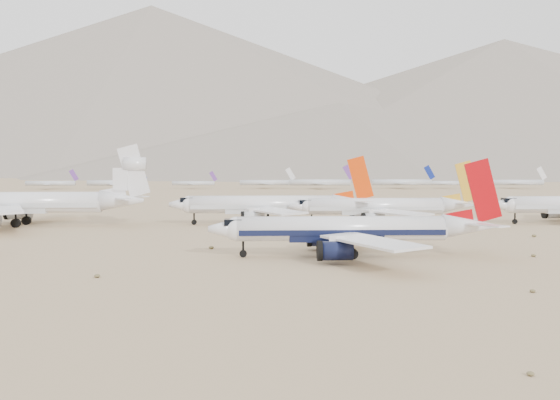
% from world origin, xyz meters
% --- Properties ---
extents(ground, '(7000.00, 7000.00, 0.00)m').
position_xyz_m(ground, '(0.00, 0.00, 0.00)').
color(ground, '#8A6E50').
rests_on(ground, ground).
extents(main_airliner, '(47.10, 46.00, 16.62)m').
position_xyz_m(main_airliner, '(-5.76, 3.43, 4.57)').
color(main_airliner, white).
rests_on(main_airliner, ground).
extents(row2_gold_tail, '(47.48, 46.43, 16.90)m').
position_xyz_m(row2_gold_tail, '(11.40, 60.38, 4.73)').
color(row2_gold_tail, white).
rests_on(row2_gold_tail, ground).
extents(row2_orange_tail, '(50.91, 49.80, 18.16)m').
position_xyz_m(row2_orange_tail, '(-17.90, 63.23, 5.10)').
color(row2_orange_tail, white).
rests_on(row2_orange_tail, ground).
extents(row2_white_trijet, '(59.66, 58.31, 21.14)m').
position_xyz_m(row2_white_trijet, '(-80.30, 61.64, 6.12)').
color(row2_white_trijet, white).
rests_on(row2_white_trijet, ground).
extents(distant_storage_row, '(567.10, 50.82, 14.66)m').
position_xyz_m(distant_storage_row, '(29.67, 335.01, 4.36)').
color(distant_storage_row, silver).
rests_on(distant_storage_row, ground).
extents(mountain_range, '(7354.00, 3024.00, 470.00)m').
position_xyz_m(mountain_range, '(70.18, 1648.01, 190.32)').
color(mountain_range, slate).
rests_on(mountain_range, ground).
extents(foothills, '(4637.50, 1395.00, 155.00)m').
position_xyz_m(foothills, '(526.68, 1100.00, 67.15)').
color(foothills, slate).
rests_on(foothills, ground).
extents(desert_scrub, '(247.37, 121.67, 0.63)m').
position_xyz_m(desert_scrub, '(-11.08, -26.49, 0.28)').
color(desert_scrub, brown).
rests_on(desert_scrub, ground).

